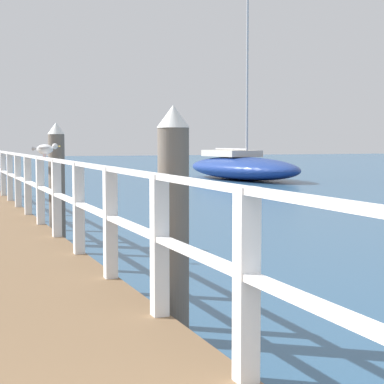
{
  "coord_description": "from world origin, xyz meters",
  "views": [
    {
      "loc": [
        -0.12,
        -1.01,
        1.8
      ],
      "look_at": [
        3.15,
        7.54,
        1.11
      ],
      "focal_mm": 63.19,
      "sensor_mm": 36.0,
      "label": 1
    }
  ],
  "objects_px": {
    "seagull_foreground": "(45,149)",
    "boat_0": "(241,167)",
    "dock_piling_near": "(173,223)",
    "dock_piling_far": "(57,184)"
  },
  "relations": [
    {
      "from": "dock_piling_near",
      "to": "boat_0",
      "type": "distance_m",
      "value": 25.7
    },
    {
      "from": "dock_piling_near",
      "to": "dock_piling_far",
      "type": "xyz_separation_m",
      "value": [
        0.0,
        6.07,
        0.0
      ]
    },
    {
      "from": "seagull_foreground",
      "to": "boat_0",
      "type": "relative_size",
      "value": 0.05
    },
    {
      "from": "dock_piling_near",
      "to": "seagull_foreground",
      "type": "relative_size",
      "value": 5.29
    },
    {
      "from": "dock_piling_far",
      "to": "boat_0",
      "type": "relative_size",
      "value": 0.25
    },
    {
      "from": "boat_0",
      "to": "seagull_foreground",
      "type": "bearing_deg",
      "value": 50.84
    },
    {
      "from": "seagull_foreground",
      "to": "dock_piling_far",
      "type": "bearing_deg",
      "value": -158.65
    },
    {
      "from": "dock_piling_near",
      "to": "dock_piling_far",
      "type": "distance_m",
      "value": 6.07
    },
    {
      "from": "dock_piling_near",
      "to": "boat_0",
      "type": "bearing_deg",
      "value": 63.47
    },
    {
      "from": "dock_piling_far",
      "to": "boat_0",
      "type": "height_order",
      "value": "boat_0"
    }
  ]
}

